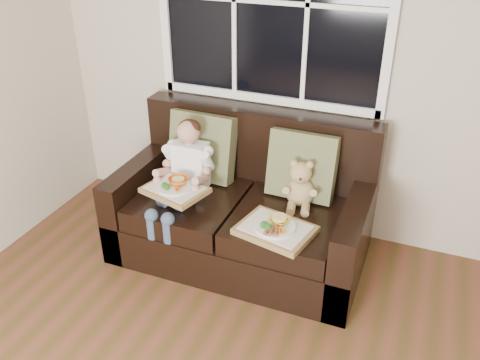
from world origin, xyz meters
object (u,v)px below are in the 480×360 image
at_px(teddy_bear, 300,187).
at_px(loveseat, 244,213).
at_px(child, 184,171).
at_px(tray_right, 276,229).
at_px(tray_left, 175,188).

bearing_deg(teddy_bear, loveseat, 173.05).
distance_m(child, tray_right, 0.78).
bearing_deg(tray_left, teddy_bear, 36.89).
distance_m(loveseat, tray_left, 0.54).
bearing_deg(tray_left, loveseat, 51.19).
bearing_deg(loveseat, tray_right, -45.15).
distance_m(tray_left, tray_right, 0.73).
bearing_deg(child, tray_left, -85.68).
relative_size(loveseat, child, 2.20).
distance_m(teddy_bear, tray_left, 0.82).
relative_size(loveseat, tray_left, 3.76).
height_order(tray_left, tray_right, tray_left).
height_order(teddy_bear, tray_right, teddy_bear).
bearing_deg(tray_left, tray_right, 9.72).
relative_size(child, tray_left, 1.71).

